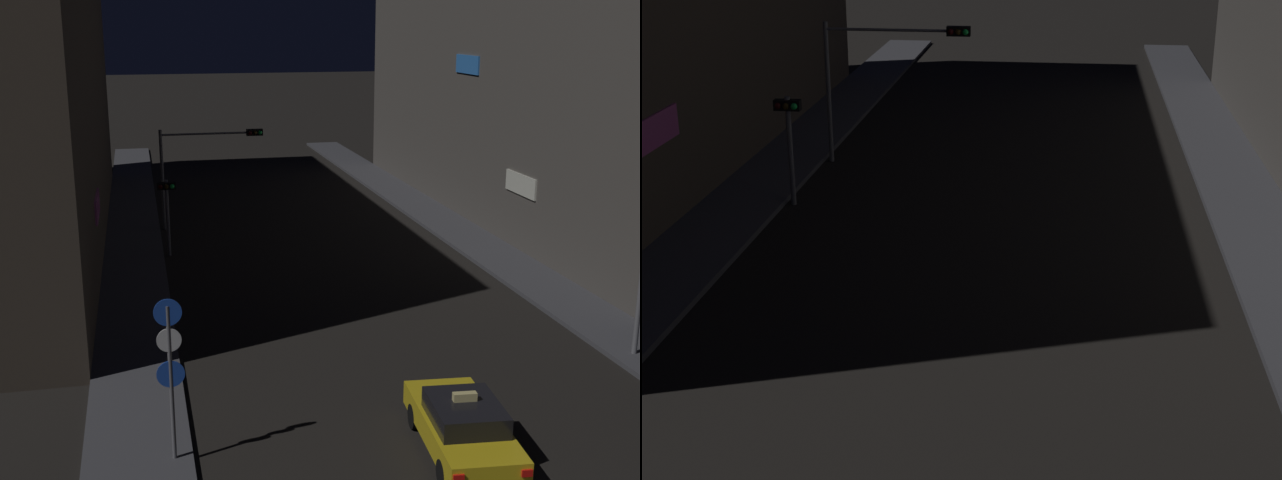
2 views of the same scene
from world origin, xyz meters
TOP-DOWN VIEW (x-y plane):
  - sidewalk_left at (-7.71, 26.47)m, footprint 2.55×56.94m
  - sidewalk_right at (7.71, 26.47)m, footprint 2.55×56.94m
  - building_facade_right at (14.01, 27.68)m, footprint 10.13×32.71m
  - taxi at (-0.17, 5.20)m, footprint 2.19×4.59m
  - traffic_light_overhead at (-4.16, 28.82)m, footprint 5.05×0.42m
  - traffic_light_left_kerb at (-6.18, 23.95)m, footprint 0.80×0.42m
  - sign_pole_left at (-6.86, 6.23)m, footprint 0.64×0.10m

SIDE VIEW (x-z plane):
  - sidewalk_left at x=-7.71m, z-range 0.00..0.16m
  - sidewalk_right at x=7.71m, z-range 0.00..0.16m
  - taxi at x=-0.17m, z-range -0.07..1.55m
  - traffic_light_left_kerb at x=-6.18m, z-range 0.76..4.14m
  - sign_pole_left at x=-6.86m, z-range 0.55..4.47m
  - traffic_light_overhead at x=-4.16m, z-range 1.17..6.09m
  - building_facade_right at x=14.01m, z-range 0.00..17.15m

